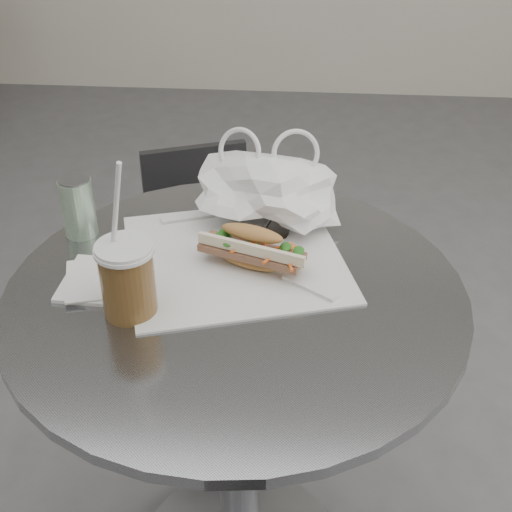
# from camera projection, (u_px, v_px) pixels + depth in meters

# --- Properties ---
(cafe_table) EXTENTS (0.76, 0.76, 0.74)m
(cafe_table) POSITION_uv_depth(u_px,v_px,m) (238.00, 409.00, 1.32)
(cafe_table) COLOR slate
(cafe_table) RESTS_ON ground
(chair_far) EXTENTS (0.36, 0.38, 0.66)m
(chair_far) POSITION_uv_depth(u_px,v_px,m) (209.00, 290.00, 1.91)
(chair_far) COLOR #2E2E31
(chair_far) RESTS_ON ground
(sandwich_paper) EXTENTS (0.45, 0.43, 0.00)m
(sandwich_paper) POSITION_uv_depth(u_px,v_px,m) (235.00, 258.00, 1.24)
(sandwich_paper) COLOR white
(sandwich_paper) RESTS_ON cafe_table
(banh_mi) EXTENTS (0.24, 0.16, 0.08)m
(banh_mi) POSITION_uv_depth(u_px,v_px,m) (252.00, 248.00, 1.20)
(banh_mi) COLOR #BB7646
(banh_mi) RESTS_ON sandwich_paper
(iced_coffee) EXTENTS (0.09, 0.09, 0.27)m
(iced_coffee) POSITION_uv_depth(u_px,v_px,m) (127.00, 278.00, 1.09)
(iced_coffee) COLOR brown
(iced_coffee) RESTS_ON cafe_table
(sunglasses) EXTENTS (0.10, 0.08, 0.05)m
(sunglasses) POSITION_uv_depth(u_px,v_px,m) (263.00, 236.00, 1.27)
(sunglasses) COLOR black
(sunglasses) RESTS_ON cafe_table
(plastic_bag) EXTENTS (0.27, 0.22, 0.13)m
(plastic_bag) POSITION_uv_depth(u_px,v_px,m) (266.00, 191.00, 1.31)
(plastic_bag) COLOR white
(plastic_bag) RESTS_ON cafe_table
(napkin_stack) EXTENTS (0.15, 0.15, 0.01)m
(napkin_stack) POSITION_uv_depth(u_px,v_px,m) (103.00, 280.00, 1.18)
(napkin_stack) COLOR white
(napkin_stack) RESTS_ON cafe_table
(drink_can) EXTENTS (0.06, 0.06, 0.11)m
(drink_can) POSITION_uv_depth(u_px,v_px,m) (78.00, 207.00, 1.28)
(drink_can) COLOR #538F59
(drink_can) RESTS_ON cafe_table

